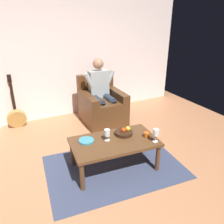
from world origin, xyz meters
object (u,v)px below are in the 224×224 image
object	(u,v)px
wine_glass_far	(107,133)
decorative_dish	(86,141)
wine_glass_near	(156,133)
person_seated	(101,90)
candle_jar	(146,135)
coffee_table	(114,144)
fruit_bowl	(124,132)
guitar	(16,116)
armchair	(102,107)

from	to	relation	value
wine_glass_far	decorative_dish	xyz separation A→B (m)	(0.26, -0.10, -0.09)
wine_glass_near	wine_glass_far	bearing A→B (deg)	-29.59
person_seated	candle_jar	world-z (taller)	person_seated
person_seated	candle_jar	xyz separation A→B (m)	(0.01, 1.54, -0.20)
coffee_table	fruit_bowl	world-z (taller)	fruit_bowl
wine_glass_far	decorative_dish	distance (m)	0.29
person_seated	wine_glass_far	size ratio (longest dim) A/B	7.68
person_seated	fruit_bowl	size ratio (longest dim) A/B	4.92
person_seated	wine_glass_near	world-z (taller)	person_seated
fruit_bowl	candle_jar	bearing A→B (deg)	140.64
coffee_table	wine_glass_near	size ratio (longest dim) A/B	6.50
person_seated	wine_glass_near	distance (m)	1.71
person_seated	decorative_dish	world-z (taller)	person_seated
wine_glass_near	candle_jar	bearing A→B (deg)	-78.67
wine_glass_near	fruit_bowl	size ratio (longest dim) A/B	0.74
wine_glass_near	candle_jar	world-z (taller)	wine_glass_near
fruit_bowl	guitar	bearing A→B (deg)	-54.96
person_seated	wine_glass_far	bearing A→B (deg)	69.51
wine_glass_near	armchair	bearing A→B (deg)	-89.35
person_seated	wine_glass_near	xyz separation A→B (m)	(-0.02, 1.70, -0.11)
decorative_dish	person_seated	bearing A→B (deg)	-121.53
wine_glass_near	wine_glass_far	xyz separation A→B (m)	(0.55, -0.31, -0.02)
coffee_table	wine_glass_far	size ratio (longest dim) A/B	7.45
coffee_table	candle_jar	xyz separation A→B (m)	(-0.44, 0.10, 0.09)
wine_glass_far	decorative_dish	size ratio (longest dim) A/B	0.79
armchair	person_seated	bearing A→B (deg)	-90.00
coffee_table	wine_glass_far	xyz separation A→B (m)	(0.08, -0.05, 0.16)
guitar	candle_jar	distance (m)	2.54
armchair	decorative_dish	distance (m)	1.50
fruit_bowl	decorative_dish	size ratio (longest dim) A/B	1.23
candle_jar	wine_glass_near	bearing A→B (deg)	101.33
person_seated	guitar	world-z (taller)	person_seated
armchair	coffee_table	distance (m)	1.49
armchair	coffee_table	size ratio (longest dim) A/B	0.75
coffee_table	guitar	distance (m)	2.21
coffee_table	armchair	bearing A→B (deg)	-107.74
armchair	decorative_dish	bearing A→B (deg)	58.46
armchair	fruit_bowl	size ratio (longest dim) A/B	3.60
armchair	guitar	size ratio (longest dim) A/B	0.91
wine_glass_near	coffee_table	bearing A→B (deg)	-28.84
person_seated	wine_glass_near	size ratio (longest dim) A/B	6.69
guitar	wine_glass_near	world-z (taller)	guitar
coffee_table	candle_jar	world-z (taller)	candle_jar
armchair	wine_glass_far	bearing A→B (deg)	69.16
coffee_table	fruit_bowl	size ratio (longest dim) A/B	4.78
wine_glass_near	candle_jar	distance (m)	0.19
person_seated	candle_jar	distance (m)	1.56
fruit_bowl	candle_jar	size ratio (longest dim) A/B	3.20
guitar	decorative_dish	bearing A→B (deg)	112.65
candle_jar	decorative_dish	bearing A→B (deg)	-17.82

